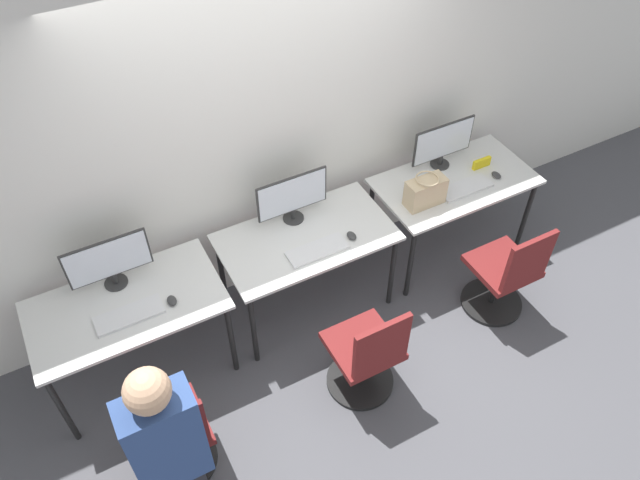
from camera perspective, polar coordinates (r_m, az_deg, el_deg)
name	(u,v)px	position (r m, az deg, el deg)	size (l,w,h in m)	color
ground_plane	(328,334)	(4.82, 0.78, -8.57)	(20.00, 20.00, 0.00)	#4C4C51
wall_back	(273,127)	(4.34, -4.28, 10.26)	(12.00, 0.05, 2.80)	silver
desk_left	(128,312)	(4.28, -17.16, -6.33)	(1.25, 0.69, 0.76)	silver
monitor_left	(109,261)	(4.21, -18.76, -1.86)	(0.54, 0.15, 0.39)	#2D2D2D
keyboard_left	(129,315)	(4.14, -17.04, -6.58)	(0.43, 0.16, 0.02)	silver
mouse_left	(172,301)	(4.14, -13.39, -5.41)	(0.06, 0.09, 0.03)	#333333
office_chair_left	(174,440)	(4.05, -13.22, -17.39)	(0.48, 0.48, 0.91)	black
person_left	(172,457)	(3.42, -13.38, -18.71)	(0.36, 0.21, 1.64)	#232328
desk_center	(306,244)	(4.49, -1.24, -0.37)	(1.25, 0.69, 0.76)	silver
monitor_center	(292,197)	(4.43, -2.54, 3.98)	(0.54, 0.15, 0.39)	#2D2D2D
keyboard_center	(317,250)	(4.33, -0.27, -0.93)	(0.43, 0.16, 0.02)	silver
mouse_center	(352,236)	(4.42, 2.91, 0.39)	(0.06, 0.09, 0.03)	#333333
office_chair_center	(366,357)	(4.26, 4.25, -10.65)	(0.48, 0.48, 0.91)	black
desk_right	(454,188)	(5.05, 12.15, 4.70)	(1.25, 0.69, 0.76)	silver
monitor_right	(443,143)	(5.00, 11.19, 8.68)	(0.54, 0.15, 0.39)	#2D2D2D
keyboard_right	(465,188)	(4.93, 13.13, 4.66)	(0.43, 0.16, 0.02)	silver
mouse_right	(496,175)	(5.10, 15.82, 5.74)	(0.06, 0.09, 0.03)	#333333
office_chair_right	(505,277)	(4.88, 16.56, -3.23)	(0.48, 0.48, 0.91)	black
handbag	(425,192)	(4.68, 9.61, 4.39)	(0.30, 0.18, 0.25)	tan
placard_right	(482,163)	(5.15, 14.56, 6.82)	(0.16, 0.03, 0.08)	yellow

